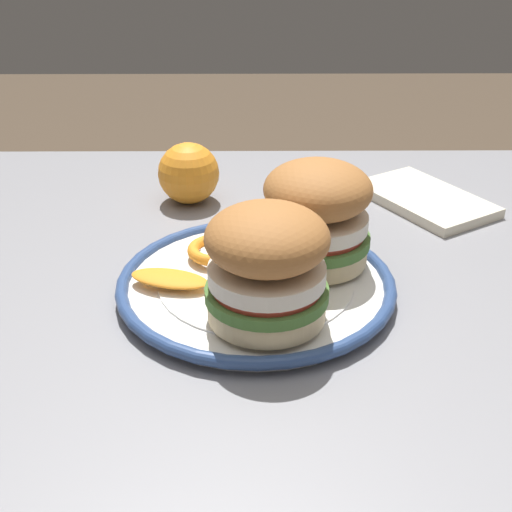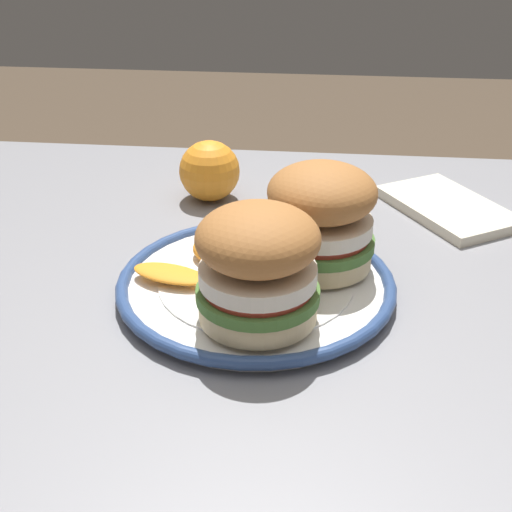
% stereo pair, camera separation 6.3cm
% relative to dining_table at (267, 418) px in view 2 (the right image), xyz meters
% --- Properties ---
extents(dining_table, '(1.22, 0.89, 0.76)m').
position_rel_dining_table_xyz_m(dining_table, '(0.00, 0.00, 0.00)').
color(dining_table, gray).
rests_on(dining_table, ground).
extents(dinner_plate, '(0.26, 0.26, 0.02)m').
position_rel_dining_table_xyz_m(dinner_plate, '(-0.02, 0.05, 0.12)').
color(dinner_plate, white).
rests_on(dinner_plate, dining_table).
extents(sandwich_half_left, '(0.14, 0.14, 0.10)m').
position_rel_dining_table_xyz_m(sandwich_half_left, '(0.04, 0.08, 0.18)').
color(sandwich_half_left, beige).
rests_on(sandwich_half_left, dinner_plate).
extents(sandwich_half_right, '(0.13, 0.13, 0.10)m').
position_rel_dining_table_xyz_m(sandwich_half_right, '(-0.01, -0.02, 0.18)').
color(sandwich_half_right, beige).
rests_on(sandwich_half_right, dinner_plate).
extents(orange_peel_curled, '(0.07, 0.07, 0.01)m').
position_rel_dining_table_xyz_m(orange_peel_curled, '(-0.05, 0.09, 0.13)').
color(orange_peel_curled, orange).
rests_on(orange_peel_curled, dinner_plate).
extents(orange_peel_strip_long, '(0.08, 0.05, 0.01)m').
position_rel_dining_table_xyz_m(orange_peel_strip_long, '(-0.10, 0.04, 0.13)').
color(orange_peel_strip_long, orange).
rests_on(orange_peel_strip_long, dinner_plate).
extents(whole_orange, '(0.07, 0.07, 0.07)m').
position_rel_dining_table_xyz_m(whole_orange, '(-0.09, 0.26, 0.14)').
color(whole_orange, orange).
rests_on(whole_orange, dining_table).
extents(folded_napkin, '(0.17, 0.19, 0.01)m').
position_rel_dining_table_xyz_m(folded_napkin, '(0.19, 0.26, 0.11)').
color(folded_napkin, beige).
rests_on(folded_napkin, dining_table).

